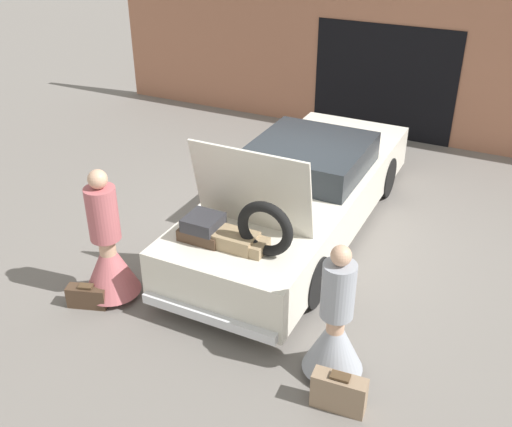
{
  "coord_description": "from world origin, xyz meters",
  "views": [
    {
      "loc": [
        2.82,
        -7.16,
        4.58
      ],
      "look_at": [
        0.0,
        -1.45,
        0.99
      ],
      "focal_mm": 42.0,
      "sensor_mm": 36.0,
      "label": 1
    }
  ],
  "objects": [
    {
      "name": "suitcase_beside_left_person",
      "position": [
        -1.6,
        -2.84,
        0.14
      ],
      "size": [
        0.51,
        0.31,
        0.31
      ],
      "color": "#473323",
      "rests_on": "ground_plane"
    },
    {
      "name": "person_left",
      "position": [
        -1.45,
        -2.53,
        0.61
      ],
      "size": [
        0.7,
        0.7,
        1.73
      ],
      "rotation": [
        0.0,
        0.0,
        -1.72
      ],
      "color": "tan",
      "rests_on": "ground_plane"
    },
    {
      "name": "garage_wall_back",
      "position": [
        0.0,
        4.23,
        1.39
      ],
      "size": [
        12.0,
        0.14,
        2.8
      ],
      "color": "#9E664C",
      "rests_on": "ground_plane"
    },
    {
      "name": "ground_plane",
      "position": [
        0.0,
        0.0,
        0.0
      ],
      "size": [
        40.0,
        40.0,
        0.0
      ],
      "primitive_type": "plane",
      "color": "slate"
    },
    {
      "name": "person_right",
      "position": [
        1.45,
        -2.58,
        0.56
      ],
      "size": [
        0.64,
        0.64,
        1.57
      ],
      "rotation": [
        0.0,
        0.0,
        1.61
      ],
      "color": "tan",
      "rests_on": "ground_plane"
    },
    {
      "name": "suitcase_beside_right_person",
      "position": [
        1.68,
        -3.01,
        0.2
      ],
      "size": [
        0.55,
        0.23,
        0.42
      ],
      "color": "#8C7259",
      "rests_on": "ground_plane"
    },
    {
      "name": "car",
      "position": [
        0.0,
        -0.01,
        0.6
      ],
      "size": [
        1.84,
        5.36,
        1.92
      ],
      "color": "silver",
      "rests_on": "ground_plane"
    }
  ]
}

